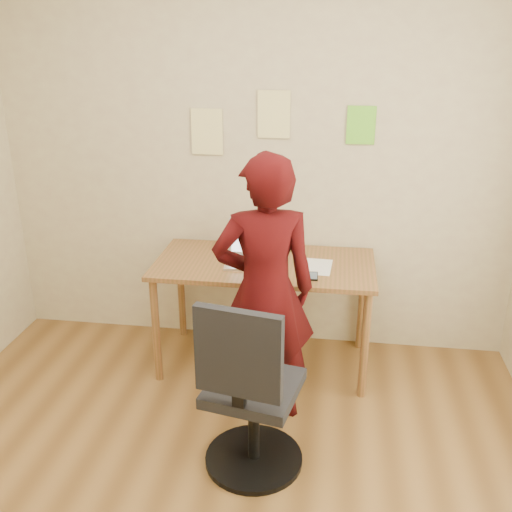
% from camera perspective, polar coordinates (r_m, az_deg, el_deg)
% --- Properties ---
extents(room, '(3.58, 3.58, 2.78)m').
position_cam_1_polar(room, '(2.18, -6.71, 0.88)').
color(room, brown).
rests_on(room, ground).
extents(desk, '(1.40, 0.70, 0.74)m').
position_cam_1_polar(desk, '(3.68, 0.85, -1.86)').
color(desk, brown).
rests_on(desk, ground).
extents(laptop, '(0.36, 0.32, 0.25)m').
position_cam_1_polar(laptop, '(3.64, -0.26, 0.23)').
color(laptop, silver).
rests_on(laptop, desk).
extents(paper_sheet, '(0.20, 0.28, 0.00)m').
position_cam_1_polar(paper_sheet, '(3.60, 6.04, -1.06)').
color(paper_sheet, white).
rests_on(paper_sheet, desk).
extents(phone, '(0.07, 0.12, 0.01)m').
position_cam_1_polar(phone, '(3.44, 5.68, -2.03)').
color(phone, black).
rests_on(phone, desk).
extents(wall_note_left, '(0.21, 0.00, 0.30)m').
position_cam_1_polar(wall_note_left, '(3.86, -4.93, 12.27)').
color(wall_note_left, '#F7EA93').
rests_on(wall_note_left, room).
extents(wall_note_mid, '(0.21, 0.00, 0.30)m').
position_cam_1_polar(wall_note_mid, '(3.77, 1.79, 13.97)').
color(wall_note_mid, '#F7EA93').
rests_on(wall_note_mid, room).
extents(wall_note_right, '(0.18, 0.00, 0.24)m').
position_cam_1_polar(wall_note_right, '(3.75, 10.46, 12.74)').
color(wall_note_right, '#71DC31').
rests_on(wall_note_right, room).
extents(office_chair, '(0.51, 0.52, 0.99)m').
position_cam_1_polar(office_chair, '(2.90, -0.66, -14.25)').
color(office_chair, black).
rests_on(office_chair, ground).
extents(person, '(0.64, 0.50, 1.56)m').
position_cam_1_polar(person, '(3.14, 0.87, -3.59)').
color(person, '#370708').
rests_on(person, ground).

